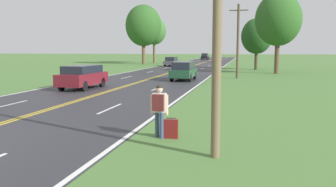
{
  "coord_description": "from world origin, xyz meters",
  "views": [
    {
      "loc": [
        9.03,
        -8.15,
        2.81
      ],
      "look_at": [
        5.68,
        6.9,
        0.89
      ],
      "focal_mm": 38.0,
      "sensor_mm": 36.0,
      "label": 1
    }
  ],
  "objects_px": {
    "hitchhiker_person": "(159,106)",
    "car_black_van_distant": "(205,56)",
    "car_maroon_suv_approaching": "(83,76)",
    "suitcase": "(171,129)",
    "car_dark_grey_sedan_mid_far": "(172,61)",
    "car_dark_green_suv_mid_near": "(184,70)",
    "car_white_van_receding": "(217,57)",
    "tree_behind_sign": "(143,26)",
    "tree_right_cluster": "(257,36)",
    "tree_mid_treeline": "(278,20)",
    "tree_left_verge": "(154,31)"
  },
  "relations": [
    {
      "from": "hitchhiker_person",
      "to": "car_black_van_distant",
      "type": "bearing_deg",
      "value": 4.26
    },
    {
      "from": "car_maroon_suv_approaching",
      "to": "car_black_van_distant",
      "type": "height_order",
      "value": "car_black_van_distant"
    },
    {
      "from": "suitcase",
      "to": "car_maroon_suv_approaching",
      "type": "xyz_separation_m",
      "value": [
        -9.15,
        12.6,
        0.59
      ]
    },
    {
      "from": "car_dark_grey_sedan_mid_far",
      "to": "car_dark_green_suv_mid_near",
      "type": "bearing_deg",
      "value": -163.33
    },
    {
      "from": "hitchhiker_person",
      "to": "car_maroon_suv_approaching",
      "type": "distance_m",
      "value": 15.37
    },
    {
      "from": "car_dark_green_suv_mid_near",
      "to": "car_maroon_suv_approaching",
      "type": "bearing_deg",
      "value": -33.61
    },
    {
      "from": "car_dark_grey_sedan_mid_far",
      "to": "car_white_van_receding",
      "type": "relative_size",
      "value": 1.15
    },
    {
      "from": "hitchhiker_person",
      "to": "tree_behind_sign",
      "type": "relative_size",
      "value": 0.15
    },
    {
      "from": "hitchhiker_person",
      "to": "tree_behind_sign",
      "type": "bearing_deg",
      "value": 15.49
    },
    {
      "from": "car_dark_green_suv_mid_near",
      "to": "car_dark_grey_sedan_mid_far",
      "type": "bearing_deg",
      "value": -164.61
    },
    {
      "from": "tree_behind_sign",
      "to": "tree_right_cluster",
      "type": "relative_size",
      "value": 1.58
    },
    {
      "from": "tree_right_cluster",
      "to": "car_maroon_suv_approaching",
      "type": "relative_size",
      "value": 1.52
    },
    {
      "from": "tree_mid_treeline",
      "to": "car_dark_green_suv_mid_near",
      "type": "height_order",
      "value": "tree_mid_treeline"
    },
    {
      "from": "tree_behind_sign",
      "to": "car_dark_grey_sedan_mid_far",
      "type": "height_order",
      "value": "tree_behind_sign"
    },
    {
      "from": "tree_mid_treeline",
      "to": "suitcase",
      "type": "bearing_deg",
      "value": -99.94
    },
    {
      "from": "car_dark_grey_sedan_mid_far",
      "to": "car_black_van_distant",
      "type": "distance_m",
      "value": 39.21
    },
    {
      "from": "car_dark_green_suv_mid_near",
      "to": "car_dark_grey_sedan_mid_far",
      "type": "distance_m",
      "value": 27.47
    },
    {
      "from": "car_maroon_suv_approaching",
      "to": "tree_behind_sign",
      "type": "bearing_deg",
      "value": 12.51
    },
    {
      "from": "hitchhiker_person",
      "to": "car_maroon_suv_approaching",
      "type": "height_order",
      "value": "hitchhiker_person"
    },
    {
      "from": "tree_behind_sign",
      "to": "tree_right_cluster",
      "type": "xyz_separation_m",
      "value": [
        20.54,
        -14.74,
        -2.65
      ]
    },
    {
      "from": "car_dark_grey_sedan_mid_far",
      "to": "hitchhiker_person",
      "type": "bearing_deg",
      "value": -166.09
    },
    {
      "from": "suitcase",
      "to": "car_white_van_receding",
      "type": "distance_m",
      "value": 72.86
    },
    {
      "from": "hitchhiker_person",
      "to": "tree_left_verge",
      "type": "bearing_deg",
      "value": 13.46
    },
    {
      "from": "tree_behind_sign",
      "to": "car_dark_green_suv_mid_near",
      "type": "relative_size",
      "value": 2.55
    },
    {
      "from": "car_dark_grey_sedan_mid_far",
      "to": "car_white_van_receding",
      "type": "height_order",
      "value": "car_white_van_receding"
    },
    {
      "from": "car_white_van_receding",
      "to": "tree_behind_sign",
      "type": "bearing_deg",
      "value": -33.81
    },
    {
      "from": "suitcase",
      "to": "car_maroon_suv_approaching",
      "type": "relative_size",
      "value": 0.14
    },
    {
      "from": "tree_behind_sign",
      "to": "car_maroon_suv_approaching",
      "type": "distance_m",
      "value": 43.39
    },
    {
      "from": "tree_right_cluster",
      "to": "car_black_van_distant",
      "type": "xyz_separation_m",
      "value": [
        -12.52,
        46.79,
        -3.69
      ]
    },
    {
      "from": "tree_left_verge",
      "to": "car_maroon_suv_approaching",
      "type": "height_order",
      "value": "tree_left_verge"
    },
    {
      "from": "hitchhiker_person",
      "to": "car_dark_grey_sedan_mid_far",
      "type": "xyz_separation_m",
      "value": [
        -9.7,
        47.67,
        -0.24
      ]
    },
    {
      "from": "tree_right_cluster",
      "to": "car_maroon_suv_approaching",
      "type": "xyz_separation_m",
      "value": [
        -12.64,
        -27.45,
        -3.69
      ]
    },
    {
      "from": "suitcase",
      "to": "car_black_van_distant",
      "type": "relative_size",
      "value": 0.17
    },
    {
      "from": "hitchhiker_person",
      "to": "tree_right_cluster",
      "type": "relative_size",
      "value": 0.24
    },
    {
      "from": "tree_behind_sign",
      "to": "tree_right_cluster",
      "type": "bearing_deg",
      "value": -35.66
    },
    {
      "from": "tree_left_verge",
      "to": "car_white_van_receding",
      "type": "bearing_deg",
      "value": 44.97
    },
    {
      "from": "suitcase",
      "to": "tree_right_cluster",
      "type": "distance_m",
      "value": 40.44
    },
    {
      "from": "tree_right_cluster",
      "to": "car_dark_grey_sedan_mid_far",
      "type": "relative_size",
      "value": 1.49
    },
    {
      "from": "car_dark_green_suv_mid_near",
      "to": "car_white_van_receding",
      "type": "relative_size",
      "value": 1.06
    },
    {
      "from": "hitchhiker_person",
      "to": "tree_mid_treeline",
      "type": "xyz_separation_m",
      "value": [
        6.01,
        32.12,
        5.12
      ]
    },
    {
      "from": "tree_right_cluster",
      "to": "car_white_van_receding",
      "type": "relative_size",
      "value": 1.71
    },
    {
      "from": "hitchhiker_person",
      "to": "tree_left_verge",
      "type": "relative_size",
      "value": 0.18
    },
    {
      "from": "tree_left_verge",
      "to": "tree_right_cluster",
      "type": "xyz_separation_m",
      "value": [
        20.04,
        -20.72,
        -1.94
      ]
    },
    {
      "from": "hitchhiker_person",
      "to": "car_white_van_receding",
      "type": "height_order",
      "value": "car_white_van_receding"
    },
    {
      "from": "tree_behind_sign",
      "to": "tree_left_verge",
      "type": "bearing_deg",
      "value": 85.17
    },
    {
      "from": "tree_left_verge",
      "to": "tree_right_cluster",
      "type": "height_order",
      "value": "tree_left_verge"
    },
    {
      "from": "tree_right_cluster",
      "to": "car_dark_grey_sedan_mid_far",
      "type": "height_order",
      "value": "tree_right_cluster"
    },
    {
      "from": "tree_right_cluster",
      "to": "car_white_van_receding",
      "type": "xyz_separation_m",
      "value": [
        -8.09,
        32.65,
        -3.57
      ]
    },
    {
      "from": "hitchhiker_person",
      "to": "car_maroon_suv_approaching",
      "type": "xyz_separation_m",
      "value": [
        -8.77,
        12.63,
        -0.14
      ]
    },
    {
      "from": "hitchhiker_person",
      "to": "tree_left_verge",
      "type": "height_order",
      "value": "tree_left_verge"
    }
  ]
}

